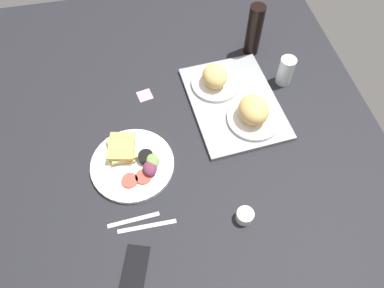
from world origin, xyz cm
name	(u,v)px	position (x,y,z in cm)	size (l,w,h in cm)	color
ground_plane	(183,149)	(0.00, 0.00, -1.50)	(190.00, 150.00, 3.00)	black
serving_tray	(234,102)	(-15.54, 23.43, 0.80)	(45.00, 33.00, 1.60)	gray
bread_plate_near	(215,79)	(-25.32, 17.98, 5.11)	(19.61, 19.61, 9.14)	white
bread_plate_far	(254,113)	(-5.72, 27.85, 5.77)	(20.39, 20.39, 10.16)	white
plate_with_salad	(133,162)	(3.58, -18.47, 1.67)	(29.34, 29.34, 5.40)	white
drinking_glass	(286,71)	(-23.07, 46.36, 6.02)	(6.26, 6.26, 12.04)	silver
soda_bottle	(254,30)	(-42.52, 38.32, 11.38)	(6.40, 6.40, 22.76)	black
espresso_cup	(245,216)	(30.79, 14.37, 2.00)	(5.60, 5.60, 4.00)	silver
fork	(134,220)	(24.24, -20.88, 0.25)	(17.00, 1.40, 0.50)	#B7B7BC
knife	(147,226)	(27.24, -16.88, 0.25)	(19.00, 1.40, 0.50)	#B7B7BC
cell_phone	(135,269)	(39.72, -22.34, 0.40)	(14.40, 7.20, 0.80)	black
sticky_note	(145,95)	(-26.88, -10.48, 0.06)	(5.60, 5.60, 0.12)	pink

